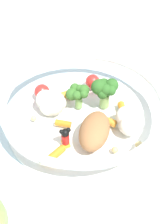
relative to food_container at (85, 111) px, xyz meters
name	(u,v)px	position (x,y,z in m)	size (l,w,h in m)	color
ground_plane	(76,124)	(-0.01, 0.00, -0.03)	(2.40, 2.40, 0.00)	silver
food_container	(85,111)	(0.00, 0.00, 0.00)	(0.26, 0.26, 0.06)	white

